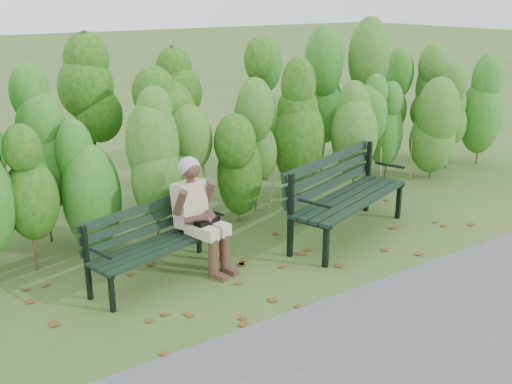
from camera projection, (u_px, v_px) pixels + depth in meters
ground at (274, 264)px, 6.65m from camera, size 80.00×80.00×0.00m
footpath at (430, 359)px, 4.92m from camera, size 60.00×2.50×0.01m
hedge_band at (190, 124)px, 7.71m from camera, size 11.04×1.67×2.42m
leaf_litter at (288, 260)px, 6.76m from camera, size 5.64×2.23×0.01m
bench_left at (153, 237)px, 6.22m from camera, size 1.63×0.88×0.77m
bench_right at (343, 190)px, 7.30m from camera, size 2.06×1.23×0.98m
seated_woman at (198, 208)px, 6.40m from camera, size 0.54×0.79×1.22m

